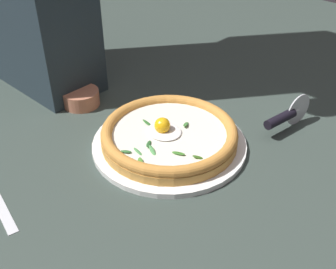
{
  "coord_description": "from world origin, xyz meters",
  "views": [
    {
      "loc": [
        0.42,
        -0.53,
        0.53
      ],
      "look_at": [
        -0.05,
        -0.0,
        0.03
      ],
      "focal_mm": 43.92,
      "sensor_mm": 36.0,
      "label": 1
    }
  ],
  "objects": [
    {
      "name": "pizza_plate",
      "position": [
        -0.05,
        -0.0,
        0.01
      ],
      "size": [
        0.33,
        0.33,
        0.01
      ],
      "primitive_type": "cylinder",
      "color": "white",
      "rests_on": "ground"
    },
    {
      "name": "pizza_cutter",
      "position": [
        0.1,
        0.22,
        0.04
      ],
      "size": [
        0.04,
        0.14,
        0.08
      ],
      "color": "silver",
      "rests_on": "ground"
    },
    {
      "name": "side_bowl",
      "position": [
        -0.33,
        -0.02,
        0.02
      ],
      "size": [
        0.09,
        0.09,
        0.04
      ],
      "primitive_type": "cylinder",
      "color": "#BB7253",
      "rests_on": "ground"
    },
    {
      "name": "pizza",
      "position": [
        -0.05,
        -0.0,
        0.03
      ],
      "size": [
        0.29,
        0.29,
        0.06
      ],
      "color": "#C88D3E",
      "rests_on": "pizza_plate"
    },
    {
      "name": "ground_plane",
      "position": [
        0.0,
        0.0,
        -0.01
      ],
      "size": [
        2.4,
        2.4,
        0.03
      ],
      "primitive_type": "cube",
      "color": "#333F39",
      "rests_on": "ground"
    }
  ]
}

